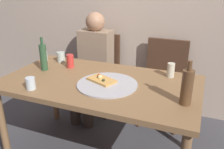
% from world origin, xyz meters
% --- Properties ---
extents(dining_table, '(1.58, 0.86, 0.74)m').
position_xyz_m(dining_table, '(0.00, 0.00, 0.66)').
color(dining_table, olive).
rests_on(dining_table, ground_plane).
extents(pizza_tray, '(0.47, 0.47, 0.01)m').
position_xyz_m(pizza_tray, '(0.09, -0.05, 0.75)').
color(pizza_tray, '#ADADB2').
rests_on(pizza_tray, dining_table).
extents(pizza_slice_last, '(0.25, 0.20, 0.05)m').
position_xyz_m(pizza_slice_last, '(0.03, -0.02, 0.76)').
color(pizza_slice_last, tan).
rests_on(pizza_slice_last, pizza_tray).
extents(wine_bottle, '(0.06, 0.06, 0.30)m').
position_xyz_m(wine_bottle, '(-0.56, 0.04, 0.86)').
color(wine_bottle, '#2D5133').
rests_on(wine_bottle, dining_table).
extents(beer_bottle, '(0.08, 0.08, 0.30)m').
position_xyz_m(beer_bottle, '(0.68, -0.13, 0.86)').
color(beer_bottle, brown).
rests_on(beer_bottle, dining_table).
extents(tumbler_near, '(0.08, 0.08, 0.10)m').
position_xyz_m(tumbler_near, '(-0.55, 0.29, 0.79)').
color(tumbler_near, '#B7C6BC').
rests_on(tumbler_near, dining_table).
extents(tumbler_far, '(0.06, 0.06, 0.12)m').
position_xyz_m(tumbler_far, '(0.51, 0.30, 0.80)').
color(tumbler_far, beige).
rests_on(tumbler_far, dining_table).
extents(wine_glass, '(0.07, 0.07, 0.09)m').
position_xyz_m(wine_glass, '(-0.41, -0.33, 0.79)').
color(wine_glass, silver).
rests_on(wine_glass, dining_table).
extents(short_glass, '(0.06, 0.06, 0.09)m').
position_xyz_m(short_glass, '(-0.72, 0.26, 0.78)').
color(short_glass, '#B7C6BC').
rests_on(short_glass, dining_table).
extents(soda_can, '(0.07, 0.07, 0.12)m').
position_xyz_m(soda_can, '(-0.38, 0.19, 0.80)').
color(soda_can, red).
rests_on(soda_can, dining_table).
extents(chair_left, '(0.44, 0.44, 0.90)m').
position_xyz_m(chair_left, '(-0.40, 0.83, 0.51)').
color(chair_left, '#472D1E').
rests_on(chair_left, ground_plane).
extents(chair_right, '(0.44, 0.44, 0.90)m').
position_xyz_m(chair_right, '(0.38, 0.83, 0.51)').
color(chair_right, '#472D1E').
rests_on(chair_right, ground_plane).
extents(guest_in_sweater, '(0.36, 0.56, 1.17)m').
position_xyz_m(guest_in_sweater, '(-0.40, 0.68, 0.64)').
color(guest_in_sweater, '#937A60').
rests_on(guest_in_sweater, ground_plane).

